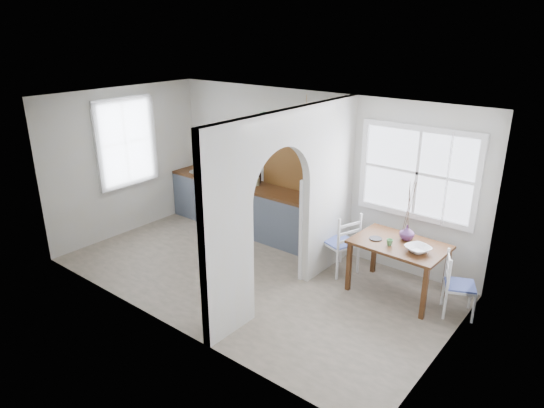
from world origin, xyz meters
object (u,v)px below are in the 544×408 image
Objects in this scene: chair_right at (460,285)px; vase at (407,232)px; kettle at (322,195)px; dining_table at (397,269)px; chair_left at (340,242)px.

chair_right is 0.97m from vase.
kettle reaches higher than chair_right.
vase reaches higher than dining_table.
dining_table is 0.52m from vase.
vase is at bearing 114.65° from chair_left.
kettle is (-0.54, 0.31, 0.55)m from chair_left.
kettle is at bearing 57.25° from chair_right.
dining_table is at bearing -3.42° from kettle.
dining_table is at bearing -96.50° from vase.
chair_left is at bearing -18.56° from kettle.
dining_table is 1.47× the size of chair_right.
kettle is (-2.38, 0.36, 0.61)m from chair_right.
vase reaches higher than chair_left.
dining_table is at bearing 104.90° from chair_left.
chair_right is 2.48m from kettle.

